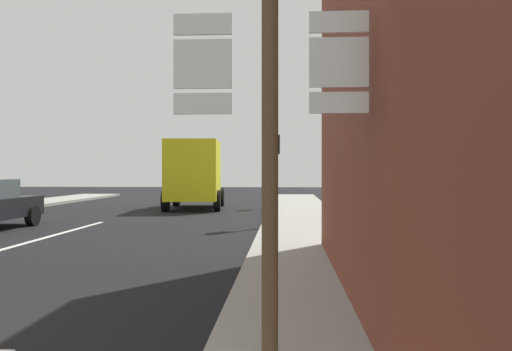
# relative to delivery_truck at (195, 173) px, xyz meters

# --- Properties ---
(ground_plane) EXTENTS (80.00, 80.00, 0.00)m
(ground_plane) POSITION_rel_delivery_truck_xyz_m (-2.00, -8.27, -1.65)
(ground_plane) COLOR black
(sidewalk_right) EXTENTS (2.60, 44.00, 0.14)m
(sidewalk_right) POSITION_rel_delivery_truck_xyz_m (4.71, -10.27, -1.58)
(sidewalk_right) COLOR gray
(sidewalk_right) RESTS_ON ground
(lane_centre_stripe) EXTENTS (0.16, 12.00, 0.01)m
(lane_centre_stripe) POSITION_rel_delivery_truck_xyz_m (-2.00, -12.27, -1.64)
(lane_centre_stripe) COLOR silver
(lane_centre_stripe) RESTS_ON ground
(delivery_truck) EXTENTS (2.81, 5.15, 3.05)m
(delivery_truck) POSITION_rel_delivery_truck_xyz_m (0.00, 0.00, 0.00)
(delivery_truck) COLOR yellow
(delivery_truck) RESTS_ON ground
(route_sign_post) EXTENTS (1.66, 0.14, 3.20)m
(route_sign_post) POSITION_rel_delivery_truck_xyz_m (4.00, -18.53, 0.26)
(route_sign_post) COLOR brown
(route_sign_post) RESTS_ON ground
(traffic_light_far_right) EXTENTS (0.30, 0.49, 3.40)m
(traffic_light_far_right) POSITION_rel_delivery_truck_xyz_m (3.71, 0.65, 0.87)
(traffic_light_far_right) COLOR #47474C
(traffic_light_far_right) RESTS_ON ground
(traffic_light_near_right) EXTENTS (0.30, 0.49, 3.56)m
(traffic_light_near_right) POSITION_rel_delivery_truck_xyz_m (3.71, -7.31, 0.98)
(traffic_light_near_right) COLOR #47474C
(traffic_light_near_right) RESTS_ON ground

